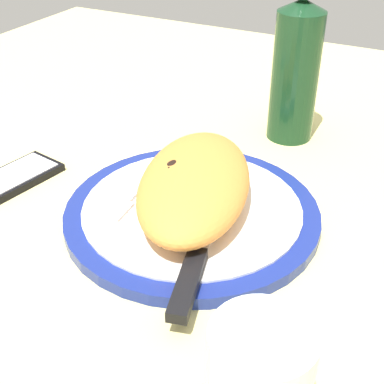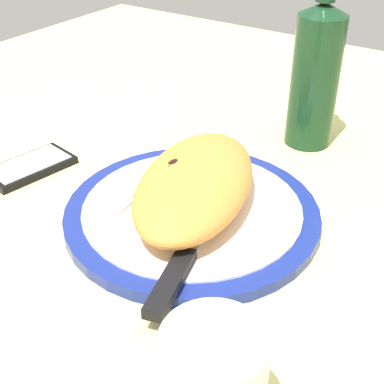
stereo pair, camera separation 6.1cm
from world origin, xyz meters
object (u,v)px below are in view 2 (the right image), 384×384
(plate, at_px, (192,213))
(fork, at_px, (138,189))
(knife, at_px, (181,265))
(wine_bottle, at_px, (316,73))
(smartphone, at_px, (30,167))
(calzone, at_px, (195,183))

(plate, distance_m, fork, 0.08)
(knife, xyz_separation_m, wine_bottle, (-0.36, -0.02, 0.09))
(plate, distance_m, smartphone, 0.25)
(plate, xyz_separation_m, smartphone, (0.03, -0.25, -0.00))
(plate, height_order, wine_bottle, wine_bottle)
(calzone, bearing_deg, smartphone, -81.20)
(plate, xyz_separation_m, wine_bottle, (-0.26, 0.03, 0.10))
(knife, height_order, wine_bottle, wine_bottle)
(fork, bearing_deg, knife, 55.08)
(calzone, bearing_deg, wine_bottle, 172.56)
(smartphone, bearing_deg, fork, 97.15)
(plate, relative_size, calzone, 1.13)
(calzone, relative_size, smartphone, 2.14)
(calzone, height_order, smartphone, calzone)
(plate, bearing_deg, fork, -82.62)
(wine_bottle, bearing_deg, smartphone, -43.88)
(fork, height_order, knife, knife)
(plate, xyz_separation_m, fork, (0.01, -0.07, 0.01))
(smartphone, xyz_separation_m, wine_bottle, (-0.29, 0.28, 0.10))
(plate, relative_size, smartphone, 2.40)
(plate, bearing_deg, knife, 28.25)
(smartphone, bearing_deg, knife, 77.52)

